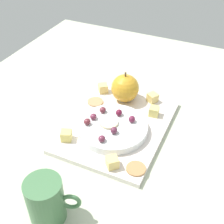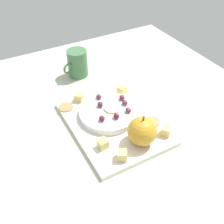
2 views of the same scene
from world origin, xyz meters
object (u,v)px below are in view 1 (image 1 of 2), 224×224
object	(u,v)px
platter	(118,126)
serving_dish	(113,128)
cracker_1	(136,169)
cheese_cube_0	(154,111)
grape_6	(93,117)
cheese_cube_3	(103,88)
grape_2	(103,110)
apple_slice_0	(109,123)
cup	(46,201)
grape_4	(132,119)
cheese_cube_1	(152,98)
cheese_cube_4	(66,135)
grape_5	(102,139)
cheese_cube_2	(112,162)
grape_1	(114,130)
grape_3	(87,122)
cracker_0	(95,102)
grape_0	(119,113)
apple_whole	(125,88)

from	to	relation	value
platter	serving_dish	xyz separation A→B (cm)	(-3.01, 0.10, 1.63)
serving_dish	cracker_1	world-z (taller)	serving_dish
cheese_cube_0	grape_6	world-z (taller)	grape_6
cheese_cube_3	grape_2	bearing A→B (deg)	-154.27
cheese_cube_0	apple_slice_0	bearing A→B (deg)	140.84
cup	grape_4	bearing A→B (deg)	-10.27
platter	cup	size ratio (longest dim) A/B	3.23
serving_dish	grape_6	world-z (taller)	grape_6
grape_4	apple_slice_0	world-z (taller)	grape_4
cheese_cube_0	cheese_cube_1	distance (cm)	6.22
grape_6	cup	bearing A→B (deg)	-171.50
cheese_cube_4	grape_2	world-z (taller)	grape_2
cracker_1	grape_5	xyz separation A→B (cm)	(3.08, 9.93, 2.51)
cheese_cube_2	grape_1	world-z (taller)	grape_1
cheese_cube_2	grape_3	world-z (taller)	grape_3
grape_2	grape_3	bearing A→B (deg)	166.93
platter	grape_3	distance (cm)	8.81
cheese_cube_1	cheese_cube_2	distance (cm)	27.06
serving_dish	cracker_0	distance (cm)	13.17
platter	grape_6	world-z (taller)	grape_6
grape_0	cheese_cube_1	bearing A→B (deg)	-23.43
cheese_cube_3	apple_slice_0	world-z (taller)	same
grape_1	grape_4	world-z (taller)	same
platter	cracker_0	bearing A→B (deg)	58.42
cheese_cube_4	apple_slice_0	bearing A→B (deg)	-46.13
cheese_cube_3	grape_6	distance (cm)	15.32
cracker_1	cup	xyz separation A→B (cm)	(-17.16, 11.51, 3.41)
cheese_cube_2	grape_1	xyz separation A→B (cm)	(8.23, 3.35, 1.57)
grape_0	grape_4	distance (cm)	4.20
cracker_1	grape_4	world-z (taller)	grape_4
grape_1	grape_4	size ratio (longest dim) A/B	1.00
grape_4	cracker_0	bearing A→B (deg)	66.68
cheese_cube_3	grape_4	world-z (taller)	grape_4
grape_0	grape_6	size ratio (longest dim) A/B	1.00
cheese_cube_4	grape_6	distance (cm)	8.57
platter	cracker_0	world-z (taller)	cracker_0
cheese_cube_0	cheese_cube_1	bearing A→B (deg)	22.53
serving_dish	grape_5	xyz separation A→B (cm)	(-6.32, -0.04, 1.73)
grape_2	apple_slice_0	size ratio (longest dim) A/B	0.39
cheese_cube_0	grape_2	xyz separation A→B (cm)	(-6.88, 11.96, 1.46)
cracker_1	grape_0	bearing A→B (deg)	36.67
serving_dish	grape_4	xyz separation A→B (cm)	(3.18, -3.85, 1.83)
cracker_0	apple_slice_0	world-z (taller)	apple_slice_0
apple_whole	cracker_0	bearing A→B (deg)	124.25
grape_5	apple_slice_0	xyz separation A→B (cm)	(6.37, 1.17, -0.44)
serving_dish	cheese_cube_2	size ratio (longest dim) A/B	7.00
grape_3	cup	size ratio (longest dim) A/B	0.18
cheese_cube_1	grape_1	size ratio (longest dim) A/B	1.38
grape_1	grape_6	world-z (taller)	grape_1
grape_5	cup	bearing A→B (deg)	175.55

